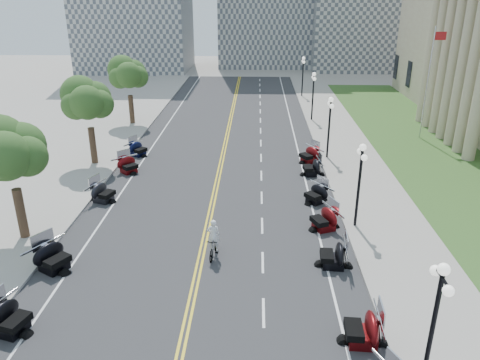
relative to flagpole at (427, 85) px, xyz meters
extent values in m
plane|color=gray|center=(-18.00, -22.00, -5.00)|extent=(160.00, 160.00, 0.00)
cube|color=#333335|center=(-18.00, -12.00, -5.00)|extent=(16.00, 90.00, 0.01)
cube|color=yellow|center=(-18.12, -12.00, -4.99)|extent=(0.12, 90.00, 0.00)
cube|color=yellow|center=(-17.88, -12.00, -4.99)|extent=(0.12, 90.00, 0.00)
cube|color=white|center=(-11.60, -12.00, -4.99)|extent=(0.12, 90.00, 0.00)
cube|color=white|center=(-24.40, -12.00, -4.99)|extent=(0.12, 90.00, 0.00)
cube|color=white|center=(-14.80, -26.00, -4.99)|extent=(0.12, 2.00, 0.00)
cube|color=white|center=(-14.80, -22.00, -4.99)|extent=(0.12, 2.00, 0.00)
cube|color=white|center=(-14.80, -18.00, -4.99)|extent=(0.12, 2.00, 0.00)
cube|color=white|center=(-14.80, -14.00, -4.99)|extent=(0.12, 2.00, 0.00)
cube|color=white|center=(-14.80, -10.00, -4.99)|extent=(0.12, 2.00, 0.00)
cube|color=white|center=(-14.80, -6.00, -4.99)|extent=(0.12, 2.00, 0.00)
cube|color=white|center=(-14.80, -2.00, -4.99)|extent=(0.12, 2.00, 0.00)
cube|color=white|center=(-14.80, 2.00, -4.99)|extent=(0.12, 2.00, 0.00)
cube|color=white|center=(-14.80, 6.00, -4.99)|extent=(0.12, 2.00, 0.00)
cube|color=white|center=(-14.80, 10.00, -4.99)|extent=(0.12, 2.00, 0.00)
cube|color=white|center=(-14.80, 14.00, -4.99)|extent=(0.12, 2.00, 0.00)
cube|color=white|center=(-14.80, 18.00, -4.99)|extent=(0.12, 2.00, 0.00)
cube|color=white|center=(-14.80, 22.00, -4.99)|extent=(0.12, 2.00, 0.00)
cube|color=white|center=(-14.80, 26.00, -4.99)|extent=(0.12, 2.00, 0.00)
cube|color=white|center=(-14.80, 30.00, -4.99)|extent=(0.12, 2.00, 0.00)
cube|color=#9E9991|center=(-7.50, -12.00, -4.92)|extent=(5.00, 90.00, 0.15)
cube|color=#9E9991|center=(-28.50, -12.00, -4.92)|extent=(5.00, 90.00, 0.15)
cube|color=#356023|center=(-0.50, -4.00, -4.95)|extent=(9.00, 60.00, 0.10)
cube|color=gray|center=(4.00, 43.00, 6.00)|extent=(20.00, 14.00, 22.00)
imported|color=#A51414|center=(-17.33, -21.50, -4.43)|extent=(0.79, 1.95, 1.14)
imported|color=silver|center=(-17.33, -21.50, -2.97)|extent=(0.65, 0.42, 1.77)
camera|label=1|loc=(-15.21, -42.47, 7.85)|focal=35.00mm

